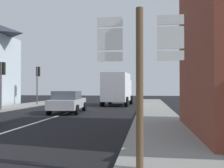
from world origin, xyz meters
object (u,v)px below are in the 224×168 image
Objects in this scene: sedan_far at (68,102)px; route_sign_post at (140,75)px; delivery_truck at (117,88)px; traffic_light_near_left at (2,75)px; traffic_light_far_left at (38,77)px.

sedan_far is 1.35× the size of route_sign_post.
sedan_far is 7.93m from delivery_truck.
sedan_far is at bearing 114.33° from route_sign_post.
route_sign_post is 15.42m from traffic_light_near_left.
traffic_light_near_left reaches higher than sedan_far.
traffic_light_far_left is (-10.07, 17.49, 0.81)m from route_sign_post.
delivery_truck is at bearing 44.38° from traffic_light_near_left.
traffic_light_near_left is (-10.07, 11.66, 0.69)m from route_sign_post.
traffic_light_far_left is at bearing 119.94° from route_sign_post.
traffic_light_near_left is (-7.37, -7.22, 0.95)m from delivery_truck.
route_sign_post reaches higher than sedan_far.
route_sign_post is (5.15, -11.39, 1.15)m from sedan_far.
traffic_light_far_left is (-4.92, 6.10, 1.96)m from sedan_far.
delivery_truck is (2.45, 7.49, 0.89)m from sedan_far.
traffic_light_far_left is at bearing 128.90° from sedan_far.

